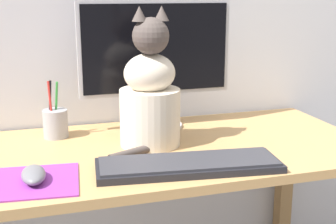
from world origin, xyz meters
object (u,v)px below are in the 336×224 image
at_px(computer_mouse_left, 34,175).
at_px(cat, 150,95).
at_px(keyboard, 189,165).
at_px(pen_cup, 55,123).
at_px(monitor, 156,57).

xyz_separation_m(computer_mouse_left, cat, (0.33, 0.19, 0.13)).
height_order(keyboard, pen_cup, pen_cup).
bearing_deg(keyboard, monitor, 93.59).
height_order(monitor, pen_cup, monitor).
height_order(keyboard, computer_mouse_left, computer_mouse_left).
xyz_separation_m(keyboard, computer_mouse_left, (-0.37, 0.02, 0.01)).
bearing_deg(monitor, computer_mouse_left, -137.72).
height_order(monitor, cat, monitor).
relative_size(computer_mouse_left, cat, 0.28).
distance_m(monitor, pen_cup, 0.37).
distance_m(computer_mouse_left, cat, 0.40).
distance_m(monitor, keyboard, 0.44).
bearing_deg(computer_mouse_left, keyboard, -3.60).
relative_size(monitor, pen_cup, 2.82).
bearing_deg(computer_mouse_left, monitor, 42.28).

